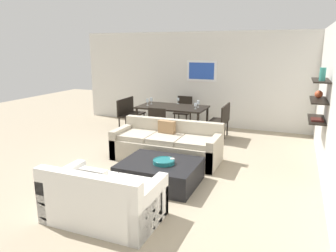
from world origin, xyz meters
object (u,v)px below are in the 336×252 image
object	(u,v)px
dining_chair_left_near	(125,113)
wine_glass_left_far	(151,100)
dining_chair_left_far	(133,110)
wine_glass_head	(178,100)
loveseat_white	(103,200)
wine_glass_left_near	(147,101)
dining_chair_foot	(159,123)
candle_jar	(172,161)
dining_table	(172,109)
coffee_table	(160,173)
wine_glass_right_far	(198,103)
dining_chair_right_near	(219,121)
dining_chair_right_far	(223,118)
sofa_beige	(167,146)
wine_glass_right_near	(195,105)
decorative_bowl	(164,161)
dining_chair_head	(184,109)

from	to	relation	value
dining_chair_left_near	wine_glass_left_far	distance (m)	0.81
dining_chair_left_far	wine_glass_head	xyz separation A→B (m)	(1.30, 0.21, 0.36)
loveseat_white	wine_glass_left_near	xyz separation A→B (m)	(-1.39, 4.30, 0.58)
dining_chair_foot	candle_jar	bearing A→B (deg)	-61.02
dining_chair_left_near	dining_table	bearing A→B (deg)	9.62
coffee_table	wine_glass_right_far	world-z (taller)	wine_glass_right_far
candle_jar	dining_chair_left_near	bearing A→B (deg)	131.60
dining_chair_right_near	dining_table	bearing A→B (deg)	170.38
coffee_table	dining_chair_right_far	world-z (taller)	dining_chair_right_far
dining_chair_left_far	wine_glass_left_far	distance (m)	0.74
dining_table	wine_glass_left_far	distance (m)	0.71
sofa_beige	wine_glass_right_near	distance (m)	1.87
sofa_beige	wine_glass_left_far	bearing A→B (deg)	122.47
coffee_table	dining_chair_left_far	world-z (taller)	dining_chair_left_far
decorative_bowl	wine_glass_left_far	world-z (taller)	wine_glass_left_far
wine_glass_right_far	wine_glass_left_near	bearing A→B (deg)	-169.70
coffee_table	dining_chair_right_near	size ratio (longest dim) A/B	1.46
sofa_beige	wine_glass_left_near	distance (m)	2.27
wine_glass_right_far	sofa_beige	bearing A→B (deg)	-91.43
dining_chair_right_near	wine_glass_left_near	size ratio (longest dim) A/B	4.87
dining_chair_right_far	dining_chair_left_far	xyz separation A→B (m)	(-2.60, 0.00, 0.00)
sofa_beige	dining_chair_head	size ratio (longest dim) A/B	2.47
dining_chair_head	wine_glass_left_near	bearing A→B (deg)	-123.27
sofa_beige	dining_chair_left_near	distance (m)	2.56
wine_glass_head	wine_glass_left_far	bearing A→B (deg)	-155.18
decorative_bowl	dining_chair_head	distance (m)	4.12
loveseat_white	dining_chair_left_far	xyz separation A→B (m)	(-2.03, 4.64, 0.21)
dining_table	dining_chair_left_near	size ratio (longest dim) A/B	2.03
dining_chair_foot	wine_glass_right_far	distance (m)	1.27
candle_jar	dining_chair_right_near	size ratio (longest dim) A/B	0.09
dining_chair_foot	wine_glass_head	bearing A→B (deg)	90.00
dining_chair_right_far	dining_chair_left_far	distance (m)	2.60
dining_chair_right_far	dining_chair_head	xyz separation A→B (m)	(-1.30, 0.68, 0.00)
dining_table	dining_chair_left_far	world-z (taller)	dining_chair_left_far
loveseat_white	dining_table	xyz separation A→B (m)	(-0.72, 4.42, 0.39)
sofa_beige	dining_chair_left_far	xyz separation A→B (m)	(-1.92, 2.12, 0.21)
decorative_bowl	dining_table	xyz separation A→B (m)	(-1.05, 3.09, 0.26)
dining_chair_left_far	dining_chair_foot	world-z (taller)	same
loveseat_white	dining_chair_foot	bearing A→B (deg)	101.63
candle_jar	dining_chair_right_far	xyz separation A→B (m)	(0.14, 3.22, 0.09)
wine_glass_head	dining_chair_right_far	bearing A→B (deg)	-9.16
dining_chair_left_near	coffee_table	bearing A→B (deg)	-51.38
wine_glass_left_far	wine_glass_left_near	xyz separation A→B (m)	(0.00, -0.24, 0.00)
loveseat_white	dining_chair_right_near	bearing A→B (deg)	82.17
candle_jar	dining_table	world-z (taller)	dining_table
wine_glass_right_near	wine_glass_head	size ratio (longest dim) A/B	0.92
dining_chair_right_near	dining_chair_right_far	bearing A→B (deg)	90.00
coffee_table	wine_glass_left_far	xyz separation A→B (m)	(-1.62, 3.17, 0.68)
dining_chair_right_near	wine_glass_right_far	world-z (taller)	wine_glass_right_far
wine_glass_left_far	loveseat_white	bearing A→B (deg)	-72.94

